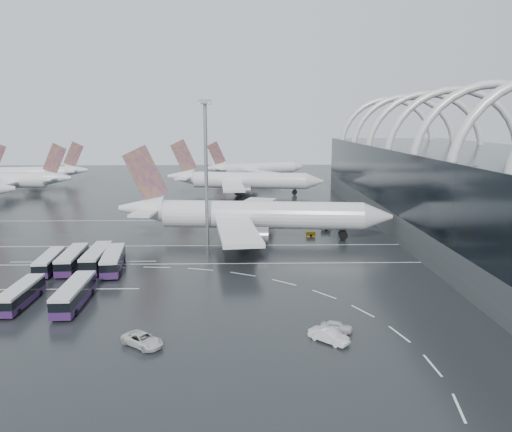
{
  "coord_description": "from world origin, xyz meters",
  "views": [
    {
      "loc": [
        7.11,
        -93.45,
        26.87
      ],
      "look_at": [
        9.53,
        9.44,
        7.0
      ],
      "focal_mm": 35.0,
      "sensor_mm": 36.0,
      "label": 1
    }
  ],
  "objects_px": {
    "bus_row_far_c": "(74,294)",
    "floodlight_mast": "(206,156)",
    "van_curve_a": "(143,340)",
    "bus_row_near_a": "(49,262)",
    "airliner_gate_c": "(254,169)",
    "bus_row_near_d": "(113,260)",
    "van_curve_b": "(337,326)",
    "airliner_main": "(249,215)",
    "bus_row_near_c": "(97,258)",
    "jet_remote_mid": "(16,180)",
    "gse_cart_belly_b": "(326,228)",
    "bus_row_far_a": "(21,295)",
    "van_curve_c": "(329,335)",
    "airliner_gate_b": "(242,181)",
    "bus_row_near_b": "(72,259)",
    "jet_remote_far": "(40,173)",
    "gse_cart_belly_c": "(238,237)",
    "gse_cart_belly_a": "(311,234)"
  },
  "relations": [
    {
      "from": "airliner_gate_c",
      "to": "bus_row_near_d",
      "type": "xyz_separation_m",
      "value": [
        -28.46,
        -144.31,
        -2.54
      ]
    },
    {
      "from": "bus_row_near_d",
      "to": "bus_row_far_c",
      "type": "distance_m",
      "value": 17.69
    },
    {
      "from": "airliner_main",
      "to": "van_curve_b",
      "type": "xyz_separation_m",
      "value": [
        10.85,
        -52.04,
        -4.65
      ]
    },
    {
      "from": "bus_row_far_a",
      "to": "van_curve_c",
      "type": "distance_m",
      "value": 45.33
    },
    {
      "from": "gse_cart_belly_a",
      "to": "van_curve_a",
      "type": "bearing_deg",
      "value": -115.98
    },
    {
      "from": "airliner_main",
      "to": "van_curve_a",
      "type": "distance_m",
      "value": 57.43
    },
    {
      "from": "airliner_main",
      "to": "bus_row_near_a",
      "type": "relative_size",
      "value": 5.18
    },
    {
      "from": "airliner_gate_b",
      "to": "van_curve_b",
      "type": "height_order",
      "value": "airliner_gate_b"
    },
    {
      "from": "van_curve_a",
      "to": "gse_cart_belly_b",
      "type": "xyz_separation_m",
      "value": [
        32.47,
        63.44,
        -0.17
      ]
    },
    {
      "from": "airliner_gate_c",
      "to": "gse_cart_belly_a",
      "type": "xyz_separation_m",
      "value": [
        10.98,
        -118.39,
        -3.82
      ]
    },
    {
      "from": "airliner_main",
      "to": "van_curve_a",
      "type": "bearing_deg",
      "value": -97.66
    },
    {
      "from": "bus_row_near_a",
      "to": "gse_cart_belly_b",
      "type": "relative_size",
      "value": 5.4
    },
    {
      "from": "airliner_main",
      "to": "bus_row_near_b",
      "type": "xyz_separation_m",
      "value": [
        -32.49,
        -23.43,
        -3.54
      ]
    },
    {
      "from": "bus_row_near_a",
      "to": "bus_row_near_b",
      "type": "xyz_separation_m",
      "value": [
        3.83,
        0.98,
        0.18
      ]
    },
    {
      "from": "airliner_gate_c",
      "to": "airliner_gate_b",
      "type": "bearing_deg",
      "value": -117.5
    },
    {
      "from": "van_curve_b",
      "to": "bus_row_near_d",
      "type": "bearing_deg",
      "value": 72.08
    },
    {
      "from": "bus_row_far_c",
      "to": "floodlight_mast",
      "type": "relative_size",
      "value": 0.43
    },
    {
      "from": "jet_remote_mid",
      "to": "airliner_gate_b",
      "type": "bearing_deg",
      "value": 178.01
    },
    {
      "from": "bus_row_near_c",
      "to": "bus_row_near_d",
      "type": "relative_size",
      "value": 0.99
    },
    {
      "from": "airliner_gate_c",
      "to": "floodlight_mast",
      "type": "distance_m",
      "value": 128.83
    },
    {
      "from": "bus_row_near_d",
      "to": "van_curve_b",
      "type": "relative_size",
      "value": 3.45
    },
    {
      "from": "van_curve_b",
      "to": "floodlight_mast",
      "type": "bearing_deg",
      "value": 43.84
    },
    {
      "from": "bus_row_near_a",
      "to": "gse_cart_belly_b",
      "type": "height_order",
      "value": "bus_row_near_a"
    },
    {
      "from": "bus_row_near_b",
      "to": "floodlight_mast",
      "type": "distance_m",
      "value": 33.54
    },
    {
      "from": "airliner_gate_b",
      "to": "van_curve_c",
      "type": "distance_m",
      "value": 125.08
    },
    {
      "from": "airliner_main",
      "to": "bus_row_far_c",
      "type": "distance_m",
      "value": 49.51
    },
    {
      "from": "jet_remote_mid",
      "to": "van_curve_c",
      "type": "bearing_deg",
      "value": 127.39
    },
    {
      "from": "airliner_gate_c",
      "to": "van_curve_c",
      "type": "distance_m",
      "value": 175.23
    },
    {
      "from": "van_curve_c",
      "to": "airliner_main",
      "type": "bearing_deg",
      "value": 51.98
    },
    {
      "from": "gse_cart_belly_c",
      "to": "airliner_gate_c",
      "type": "bearing_deg",
      "value": 87.17
    },
    {
      "from": "jet_remote_mid",
      "to": "bus_row_near_b",
      "type": "height_order",
      "value": "jet_remote_mid"
    },
    {
      "from": "gse_cart_belly_c",
      "to": "van_curve_a",
      "type": "bearing_deg",
      "value": -101.35
    },
    {
      "from": "van_curve_b",
      "to": "jet_remote_far",
      "type": "bearing_deg",
      "value": 52.53
    },
    {
      "from": "airliner_main",
      "to": "bus_row_far_c",
      "type": "xyz_separation_m",
      "value": [
        -26.04,
        -41.96,
        -3.54
      ]
    },
    {
      "from": "bus_row_near_b",
      "to": "gse_cart_belly_b",
      "type": "distance_m",
      "value": 60.33
    },
    {
      "from": "jet_remote_far",
      "to": "floodlight_mast",
      "type": "distance_m",
      "value": 136.55
    },
    {
      "from": "bus_row_far_a",
      "to": "van_curve_b",
      "type": "height_order",
      "value": "bus_row_far_a"
    },
    {
      "from": "bus_row_near_c",
      "to": "floodlight_mast",
      "type": "distance_m",
      "value": 30.29
    },
    {
      "from": "bus_row_near_c",
      "to": "bus_row_near_d",
      "type": "xyz_separation_m",
      "value": [
        3.45,
        -1.73,
        -0.01
      ]
    },
    {
      "from": "airliner_main",
      "to": "gse_cart_belly_b",
      "type": "bearing_deg",
      "value": 27.89
    },
    {
      "from": "bus_row_near_a",
      "to": "bus_row_near_d",
      "type": "bearing_deg",
      "value": -94.72
    },
    {
      "from": "van_curve_b",
      "to": "floodlight_mast",
      "type": "height_order",
      "value": "floodlight_mast"
    },
    {
      "from": "jet_remote_far",
      "to": "bus_row_near_a",
      "type": "bearing_deg",
      "value": 104.49
    },
    {
      "from": "van_curve_a",
      "to": "bus_row_near_a",
      "type": "bearing_deg",
      "value": 74.78
    },
    {
      "from": "bus_row_near_c",
      "to": "airliner_main",
      "type": "bearing_deg",
      "value": -54.22
    },
    {
      "from": "airliner_gate_b",
      "to": "gse_cart_belly_b",
      "type": "relative_size",
      "value": 25.54
    },
    {
      "from": "bus_row_near_d",
      "to": "gse_cart_belly_b",
      "type": "bearing_deg",
      "value": -61.66
    },
    {
      "from": "jet_remote_mid",
      "to": "gse_cart_belly_b",
      "type": "relative_size",
      "value": 18.89
    },
    {
      "from": "bus_row_far_a",
      "to": "van_curve_c",
      "type": "xyz_separation_m",
      "value": [
        43.27,
        -13.48,
        -0.78
      ]
    },
    {
      "from": "bus_row_far_c",
      "to": "van_curve_b",
      "type": "height_order",
      "value": "bus_row_far_c"
    }
  ]
}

